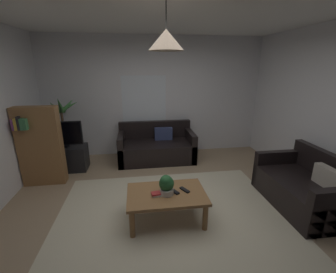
% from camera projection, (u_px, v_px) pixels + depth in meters
% --- Properties ---
extents(floor, '(4.98, 4.81, 0.02)m').
position_uv_depth(floor, '(171.00, 211.00, 3.32)').
color(floor, '#9E8466').
rests_on(floor, ground).
extents(rug, '(3.23, 2.64, 0.01)m').
position_uv_depth(rug, '(173.00, 219.00, 3.12)').
color(rug, beige).
rests_on(rug, ground).
extents(wall_back, '(5.10, 0.06, 2.69)m').
position_uv_depth(wall_back, '(155.00, 97.00, 5.21)').
color(wall_back, silver).
rests_on(wall_back, ground).
extents(ceiling, '(4.98, 4.81, 0.02)m').
position_uv_depth(ceiling, '(172.00, 4.00, 2.50)').
color(ceiling, white).
extents(window_pane, '(1.00, 0.01, 1.18)m').
position_uv_depth(window_pane, '(144.00, 102.00, 5.17)').
color(window_pane, white).
extents(couch_under_window, '(1.65, 0.84, 0.82)m').
position_uv_depth(couch_under_window, '(157.00, 148.00, 5.04)').
color(couch_under_window, black).
rests_on(couch_under_window, ground).
extents(couch_right_side, '(0.84, 1.37, 0.82)m').
position_uv_depth(couch_right_side, '(304.00, 189.00, 3.37)').
color(couch_right_side, black).
rests_on(couch_right_side, ground).
extents(coffee_table, '(1.05, 0.67, 0.41)m').
position_uv_depth(coffee_table, '(166.00, 197.00, 3.02)').
color(coffee_table, olive).
rests_on(coffee_table, ground).
extents(book_on_table_0, '(0.12, 0.09, 0.02)m').
position_uv_depth(book_on_table_0, '(157.00, 195.00, 2.93)').
color(book_on_table_0, beige).
rests_on(book_on_table_0, coffee_table).
extents(book_on_table_1, '(0.13, 0.11, 0.02)m').
position_uv_depth(book_on_table_1, '(156.00, 193.00, 2.93)').
color(book_on_table_1, '#B22D2D').
rests_on(book_on_table_1, coffee_table).
extents(remote_on_table_0, '(0.12, 0.16, 0.02)m').
position_uv_depth(remote_on_table_0, '(185.00, 190.00, 3.06)').
color(remote_on_table_0, black).
rests_on(remote_on_table_0, coffee_table).
extents(remote_on_table_1, '(0.12, 0.16, 0.02)m').
position_uv_depth(remote_on_table_1, '(174.00, 191.00, 3.02)').
color(remote_on_table_1, black).
rests_on(remote_on_table_1, coffee_table).
extents(potted_plant_on_table, '(0.20, 0.20, 0.27)m').
position_uv_depth(potted_plant_on_table, '(166.00, 184.00, 2.94)').
color(potted_plant_on_table, beige).
rests_on(potted_plant_on_table, coffee_table).
extents(tv_stand, '(0.90, 0.44, 0.50)m').
position_uv_depth(tv_stand, '(64.00, 158.00, 4.54)').
color(tv_stand, black).
rests_on(tv_stand, ground).
extents(tv, '(0.83, 0.16, 0.52)m').
position_uv_depth(tv, '(60.00, 134.00, 4.37)').
color(tv, black).
rests_on(tv, tv_stand).
extents(potted_palm_corner, '(0.68, 0.85, 1.51)m').
position_uv_depth(potted_palm_corner, '(65.00, 136.00, 4.81)').
color(potted_palm_corner, beige).
rests_on(potted_palm_corner, ground).
extents(bookshelf_corner, '(0.70, 0.31, 1.40)m').
position_uv_depth(bookshelf_corner, '(40.00, 146.00, 3.89)').
color(bookshelf_corner, olive).
rests_on(bookshelf_corner, ground).
extents(pendant_lamp, '(0.40, 0.40, 0.49)m').
position_uv_depth(pendant_lamp, '(166.00, 40.00, 2.43)').
color(pendant_lamp, black).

